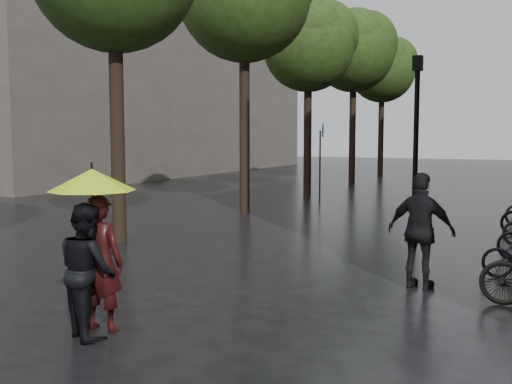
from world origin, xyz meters
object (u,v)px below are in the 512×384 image
Objects in this scene: person_black at (87,270)px; lamp_post at (416,128)px; pedestrian_walking at (421,231)px; person_burgundy at (101,263)px.

person_black is 9.34m from lamp_post.
lamp_post is at bearing -67.58° from pedestrian_walking.
person_black is 5.18m from pedestrian_walking.
pedestrian_walking is 5.23m from lamp_post.
lamp_post reaches higher than person_burgundy.
person_black is at bearing -103.88° from lamp_post.
pedestrian_walking reaches higher than person_burgundy.
person_burgundy is at bearing -104.27° from lamp_post.
person_black is at bearing 61.97° from pedestrian_walking.
person_black is 0.88× the size of pedestrian_walking.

